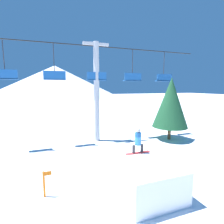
% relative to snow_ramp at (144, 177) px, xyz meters
% --- Properties ---
extents(ground_plane, '(220.00, 220.00, 0.00)m').
position_rel_snow_ramp_xyz_m(ground_plane, '(-0.79, 0.80, -0.79)').
color(ground_plane, white).
extents(mountain_ridge, '(64.53, 64.53, 15.71)m').
position_rel_snow_ramp_xyz_m(mountain_ridge, '(-0.79, 87.33, 7.07)').
color(mountain_ridge, silver).
rests_on(mountain_ridge, ground_plane).
extents(snow_ramp, '(2.74, 3.40, 1.57)m').
position_rel_snow_ramp_xyz_m(snow_ramp, '(0.00, 0.00, 0.00)').
color(snow_ramp, white).
rests_on(snow_ramp, ground_plane).
extents(snowboarder, '(1.44, 0.34, 1.39)m').
position_rel_snow_ramp_xyz_m(snowboarder, '(0.20, 1.11, 1.48)').
color(snowboarder, '#B22D2D').
rests_on(snowboarder, snow_ramp).
extents(chairlift, '(21.61, 0.51, 9.19)m').
position_rel_snow_ramp_xyz_m(chairlift, '(-0.01, 8.87, 4.50)').
color(chairlift, '#B2B2B7').
rests_on(chairlift, ground_plane).
extents(pine_tree_near, '(3.39, 3.39, 6.06)m').
position_rel_snow_ramp_xyz_m(pine_tree_near, '(6.84, 6.90, 2.87)').
color(pine_tree_near, '#4C3823').
rests_on(pine_tree_near, ground_plane).
extents(trail_marker, '(0.41, 0.10, 1.27)m').
position_rel_snow_ramp_xyz_m(trail_marker, '(-4.63, 1.25, -0.10)').
color(trail_marker, orange).
rests_on(trail_marker, ground_plane).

